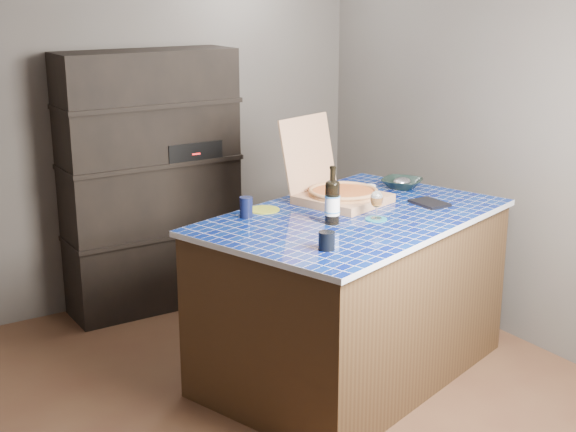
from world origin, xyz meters
TOP-DOWN VIEW (x-y plane):
  - room at (0.00, 0.00)m, footprint 3.50×3.50m
  - shelving_unit at (0.00, 1.53)m, footprint 1.20×0.41m
  - kitchen_island at (0.55, -0.05)m, footprint 2.02×1.60m
  - pizza_box at (0.63, 0.20)m, footprint 0.58×0.65m
  - mead_bottle at (0.34, -0.14)m, footprint 0.08×0.08m
  - teal_trivet at (0.59, -0.20)m, footprint 0.12×0.12m
  - wine_glass at (0.59, -0.20)m, footprint 0.07×0.07m
  - tumbler at (0.05, -0.48)m, footprint 0.08×0.08m
  - dvd_case at (1.05, -0.12)m, footprint 0.16×0.22m
  - bowl at (1.18, 0.27)m, footprint 0.34×0.34m
  - foil_contents at (1.18, 0.27)m, footprint 0.12×0.10m
  - white_jar at (0.89, 0.24)m, footprint 0.07×0.07m
  - navy_cup at (0.01, 0.22)m, footprint 0.07×0.07m
  - green_trivet at (0.17, 0.30)m, footprint 0.18×0.18m

SIDE VIEW (x-z plane):
  - kitchen_island at x=0.55m, z-range 0.00..0.97m
  - shelving_unit at x=0.00m, z-range 0.00..1.80m
  - teal_trivet at x=0.59m, z-range 0.97..0.97m
  - green_trivet at x=0.17m, z-range 0.97..0.97m
  - dvd_case at x=1.05m, z-range 0.97..0.98m
  - bowl at x=1.18m, z-range 0.97..1.03m
  - white_jar at x=0.89m, z-range 0.97..1.03m
  - foil_contents at x=1.18m, z-range 0.98..1.04m
  - tumbler at x=0.05m, z-range 0.97..1.06m
  - navy_cup at x=0.01m, z-range 0.97..1.08m
  - pizza_box at x=0.63m, z-range 0.79..1.28m
  - wine_glass at x=0.59m, z-range 1.00..1.16m
  - mead_bottle at x=0.34m, z-range 0.93..1.25m
  - room at x=0.00m, z-range -0.50..3.00m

